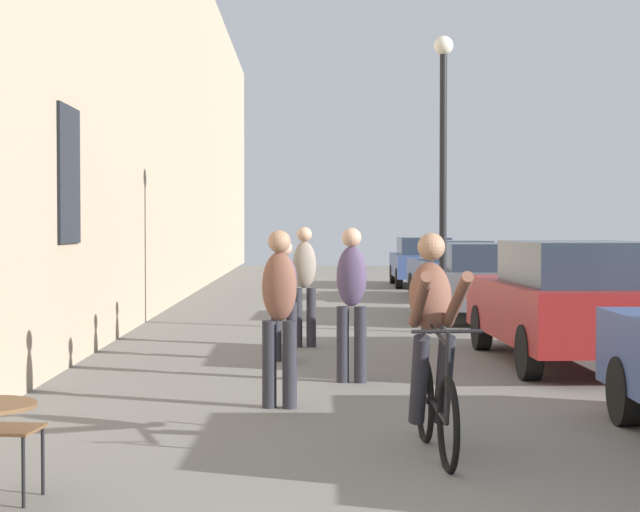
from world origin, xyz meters
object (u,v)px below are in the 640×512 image
Objects in this scene: street_lamp at (443,145)px; cyclist_on_bicycle at (433,348)px; parked_car_fourth at (453,269)px; parked_car_fifth at (422,261)px; pedestrian_near at (279,308)px; parked_car_second at (570,301)px; pedestrian_mid at (352,295)px; pedestrian_furthest at (304,279)px; parked_car_third at (481,280)px; pedestrian_far at (284,293)px.

cyclist_on_bicycle is at bearing -98.14° from street_lamp.
parked_car_fourth is (1.32, 8.03, -2.37)m from street_lamp.
cyclist_on_bicycle is 22.48m from parked_car_fifth.
parked_car_fourth is at bearing 81.29° from cyclist_on_bicycle.
pedestrian_near is 4.79m from parked_car_second.
cyclist_on_bicycle is 3.61m from pedestrian_mid.
parked_car_second is at bearing -91.09° from parked_car_fourth.
parked_car_second is 1.09× the size of parked_car_fifth.
pedestrian_furthest is 3.71m from street_lamp.
cyclist_on_bicycle is at bearing -101.58° from parked_car_third.
pedestrian_far is at bearing 103.15° from cyclist_on_bicycle.
pedestrian_mid is 0.42× the size of parked_car_third.
parked_car_fourth is (2.61, 17.03, -0.07)m from cyclist_on_bicycle.
pedestrian_furthest is at bearing -127.20° from parked_car_third.
street_lamp reaches higher than pedestrian_near.
cyclist_on_bicycle is 9.38m from street_lamp.
pedestrian_near is 0.42× the size of parked_car_fourth.
pedestrian_furthest is 0.43× the size of parked_car_fourth.
pedestrian_mid reaches higher than parked_car_fourth.
parked_car_fourth is at bearing 77.09° from pedestrian_mid.
parked_car_second reaches higher than parked_car_third.
cyclist_on_bicycle is at bearing -81.84° from pedestrian_furthest.
parked_car_third is at bearing 58.80° from pedestrian_far.
pedestrian_mid is 13.81m from parked_car_fourth.
street_lamp is 8.47m from parked_car_fourth.
pedestrian_near is 3.51m from pedestrian_far.
pedestrian_far is (-0.80, 1.88, -0.09)m from pedestrian_mid.
cyclist_on_bicycle is 1.02× the size of pedestrian_near.
pedestrian_furthest is at bearing 150.07° from parked_car_second.
cyclist_on_bicycle reaches higher than pedestrian_far.
pedestrian_far is 0.32× the size of street_lamp.
parked_car_second is 17.29m from parked_car_fifth.
parked_car_second is (3.63, 3.12, -0.16)m from pedestrian_near.
pedestrian_furthest is at bearing -102.80° from parked_car_fifth.
street_lamp is (2.29, 2.00, 2.12)m from pedestrian_furthest.
pedestrian_furthest is at bearing 80.23° from pedestrian_far.
street_lamp reaches higher than parked_car_fifth.
parked_car_second is at bearing -74.51° from street_lamp.
parked_car_third is at bearing -90.73° from parked_car_fifth.
pedestrian_near reaches higher than parked_car_second.
cyclist_on_bicycle is 2.31m from pedestrian_near.
cyclist_on_bicycle is 1.01× the size of pedestrian_mid.
pedestrian_near is 7.81m from street_lamp.
pedestrian_far is at bearing 113.05° from pedestrian_mid.
parked_car_third is (2.34, 11.41, -0.06)m from cyclist_on_bicycle.
street_lamp reaches higher than pedestrian_mid.
pedestrian_mid reaches higher than parked_car_fifth.
pedestrian_furthest is 0.43× the size of parked_car_fifth.
parked_car_third is 10.94m from parked_car_fifth.
pedestrian_mid is at bearing 97.56° from cyclist_on_bicycle.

